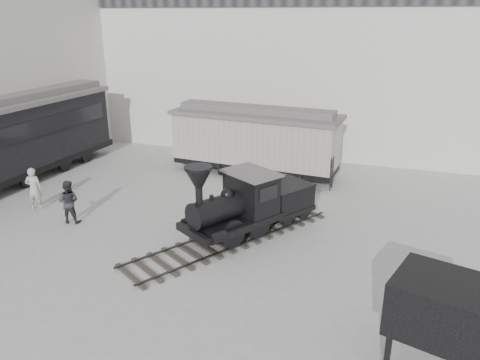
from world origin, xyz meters
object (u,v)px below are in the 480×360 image
(visitor_b, at_px, (69,202))
(coal_hopper, at_px, (443,314))
(locomotive, at_px, (245,207))
(boxcar, at_px, (255,139))
(visitor_a, at_px, (34,189))

(visitor_b, distance_m, coal_hopper, 13.66)
(visitor_b, height_order, coal_hopper, coal_hopper)
(locomotive, bearing_deg, boxcar, 135.48)
(boxcar, xyz_separation_m, visitor_b, (-5.08, -7.96, -0.95))
(locomotive, xyz_separation_m, boxcar, (-1.70, 6.86, 0.71))
(locomotive, height_order, boxcar, boxcar)
(boxcar, relative_size, visitor_a, 4.76)
(locomotive, xyz_separation_m, visitor_b, (-6.78, -1.10, -0.24))
(visitor_a, xyz_separation_m, coal_hopper, (15.17, -4.77, 0.61))
(visitor_b, bearing_deg, boxcar, -136.36)
(coal_hopper, bearing_deg, visitor_a, 179.58)
(boxcar, distance_m, visitor_b, 9.49)
(locomotive, distance_m, visitor_b, 6.87)
(visitor_a, xyz_separation_m, visitor_b, (2.17, -0.62, -0.05))
(visitor_a, bearing_deg, coal_hopper, 142.55)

